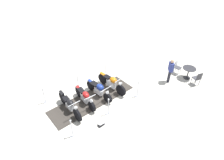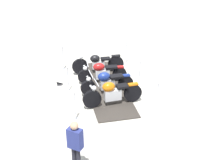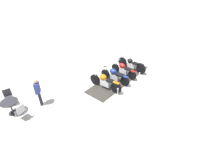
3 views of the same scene
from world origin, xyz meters
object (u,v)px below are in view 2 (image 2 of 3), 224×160
object	(u,v)px
motorcycle_black	(97,63)
stanchion_left_front	(126,56)
stanchion_left_mid	(140,76)
info_placard	(59,82)
motorcycle_navy	(106,82)
stanchion_right_mid	(68,84)
motorcycle_copper	(112,93)
motorcycle_maroon	(102,72)
bystander_person	(75,143)
stanchion_right_front	(63,62)
stanchion_left_rear	(158,101)
stanchion_right_rear	(75,111)

from	to	relation	value
motorcycle_black	stanchion_left_front	size ratio (longest dim) A/B	1.98
motorcycle_black	stanchion_left_mid	bearing A→B (deg)	138.36
info_placard	motorcycle_navy	bearing A→B (deg)	-124.60
motorcycle_navy	stanchion_right_mid	distance (m)	1.55
motorcycle_copper	motorcycle_maroon	bearing A→B (deg)	-94.15
motorcycle_maroon	bystander_person	bearing A→B (deg)	75.49
stanchion_right_front	motorcycle_copper	bearing A→B (deg)	138.07
motorcycle_black	motorcycle_navy	world-z (taller)	motorcycle_black
stanchion_left_mid	bystander_person	xyz separation A→B (m)	(0.87, 5.70, 0.60)
motorcycle_black	stanchion_right_mid	distance (m)	2.06
stanchion_left_mid	info_placard	size ratio (longest dim) A/B	2.57
motorcycle_navy	info_placard	size ratio (longest dim) A/B	4.69
motorcycle_black	motorcycle_navy	size ratio (longest dim) A/B	1.12
motorcycle_navy	stanchion_left_mid	size ratio (longest dim) A/B	1.83
stanchion_left_rear	bystander_person	xyz separation A→B (m)	(1.82, 3.76, 0.59)
motorcycle_copper	bystander_person	world-z (taller)	bystander_person
motorcycle_maroon	bystander_person	distance (m)	5.54
motorcycle_maroon	motorcycle_navy	bearing A→B (deg)	93.96
stanchion_right_mid	motorcycle_maroon	bearing A→B (deg)	-135.80
stanchion_right_mid	stanchion_left_front	bearing A→B (deg)	-118.17
stanchion_right_front	stanchion_left_mid	bearing A→B (deg)	170.14
bystander_person	stanchion_left_front	bearing A→B (deg)	13.67
motorcycle_navy	stanchion_left_mid	world-z (taller)	stanchion_left_mid
stanchion_left_mid	bystander_person	size ratio (longest dim) A/B	0.64
stanchion_left_front	motorcycle_black	bearing A→B (deg)	51.20
motorcycle_copper	stanchion_right_front	size ratio (longest dim) A/B	1.76
stanchion_left_front	stanchion_right_rear	bearing A→B (deg)	81.30
motorcycle_black	motorcycle_maroon	size ratio (longest dim) A/B	1.09
motorcycle_black	stanchion_left_rear	world-z (taller)	stanchion_left_rear
stanchion_left_rear	info_placard	bearing A→B (deg)	-15.33
stanchion_right_mid	stanchion_left_rear	distance (m)	3.68
motorcycle_maroon	motorcycle_navy	world-z (taller)	motorcycle_navy
stanchion_left_mid	info_placard	bearing A→B (deg)	13.29
stanchion_left_rear	stanchion_right_front	bearing A→B (deg)	-29.33
motorcycle_maroon	stanchion_right_rear	size ratio (longest dim) A/B	1.72
motorcycle_copper	stanchion_left_rear	bearing A→B (deg)	150.80
motorcycle_copper	stanchion_right_rear	world-z (taller)	stanchion_right_rear
stanchion_left_mid	bystander_person	world-z (taller)	bystander_person
stanchion_right_rear	motorcycle_maroon	bearing A→B (deg)	-93.02
stanchion_left_mid	info_placard	distance (m)	3.40
motorcycle_navy	stanchion_right_mid	xyz separation A→B (m)	(1.52, 0.21, -0.16)
motorcycle_black	stanchion_left_mid	xyz separation A→B (m)	(-2.00, 0.63, -0.11)
motorcycle_copper	stanchion_right_mid	size ratio (longest dim) A/B	1.83
stanchion_left_front	motorcycle_maroon	bearing A→B (deg)	73.72
motorcycle_maroon	motorcycle_copper	xyz separation A→B (m)	(-0.84, 1.73, 0.04)
motorcycle_black	stanchion_right_rear	distance (m)	3.88
motorcycle_navy	stanchion_left_rear	size ratio (longest dim) A/B	1.70
motorcycle_copper	bystander_person	distance (m)	3.77
stanchion_right_front	stanchion_left_front	distance (m)	2.99
stanchion_right_mid	info_placard	bearing A→B (deg)	-41.09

